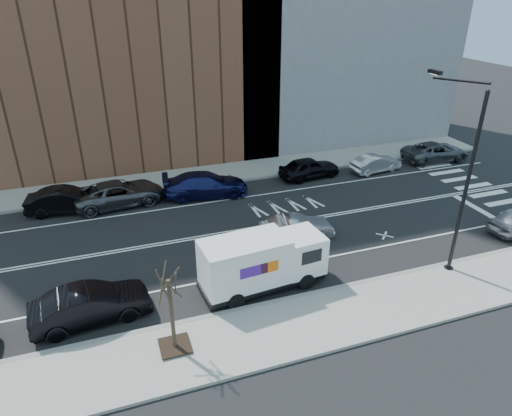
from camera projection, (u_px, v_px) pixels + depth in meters
ground at (267, 226)px, 27.19m from camera, size 120.00×120.00×0.00m
sidewalk_near at (338, 316)px, 19.72m from camera, size 44.00×3.60×0.15m
sidewalk_far at (226, 173)px, 34.60m from camera, size 44.00×3.60×0.15m
curb_near at (319, 292)px, 21.24m from camera, size 44.00×0.25×0.17m
curb_far at (233, 181)px, 33.08m from camera, size 44.00×0.25×0.17m
crosswalk at (481, 190)px, 31.92m from camera, size 3.00×14.00×0.01m
road_markings at (267, 226)px, 27.19m from camera, size 40.00×8.60×0.01m
bldg_brick at (91, 14)px, 33.14m from camera, size 26.00×10.00×22.00m
streetlight at (461, 173)px, 21.16m from camera, size 0.44×4.02×9.34m
street_tree at (172, 321)px, 17.38m from camera, size 1.20×1.20×3.75m
fedex_van at (262, 261)px, 21.13m from camera, size 6.12×2.55×2.73m
far_parked_b at (67, 200)px, 28.54m from camera, size 4.98×2.23×1.59m
far_parked_c at (119, 193)px, 29.49m from camera, size 5.95×3.24×1.58m
far_parked_d at (205, 185)px, 30.71m from camera, size 5.90×3.00×1.64m
far_parked_e at (309, 168)px, 33.60m from camera, size 4.72×2.30×1.55m
far_parked_f at (376, 163)px, 34.75m from camera, size 4.17×1.90×1.33m
far_parked_g at (435, 152)px, 36.87m from camera, size 5.51×2.72×1.50m
driving_sedan at (297, 228)px, 25.59m from camera, size 4.24×1.84×1.36m
near_parked_rear_a at (91, 305)px, 19.25m from camera, size 5.05×2.20×1.61m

